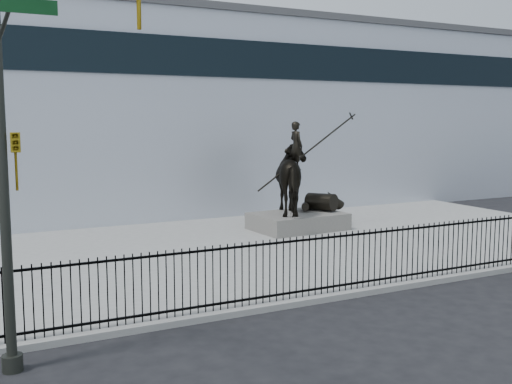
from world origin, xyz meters
name	(u,v)px	position (x,y,z in m)	size (l,w,h in m)	color
ground	(346,316)	(0.00, 0.00, 0.00)	(120.00, 120.00, 0.00)	black
plaza	(221,252)	(0.00, 7.00, 0.07)	(30.00, 12.00, 0.15)	gray
building	(119,118)	(0.00, 20.00, 4.50)	(44.00, 14.00, 9.00)	silver
picket_fence	(316,265)	(0.00, 1.25, 0.90)	(22.10, 0.10, 1.50)	black
statue_plinth	(298,221)	(4.13, 8.99, 0.47)	(3.43, 2.36, 0.64)	#5C5854
equestrian_statue	(300,179)	(4.20, 9.00, 2.14)	(4.40, 2.85, 3.73)	black
traffic_signal_left	(22,144)	(-6.75, -0.62, 4.03)	(1.52, 4.84, 7.00)	#262924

